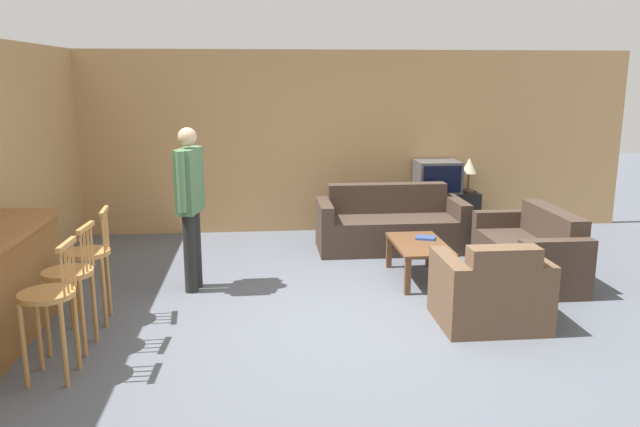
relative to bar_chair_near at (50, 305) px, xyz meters
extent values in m
plane|color=#565B66|center=(2.30, 0.88, -0.59)|extent=(24.00, 24.00, 0.00)
cube|color=tan|center=(2.30, 4.46, 0.71)|extent=(9.40, 0.08, 2.60)
cube|color=tan|center=(-0.99, 2.17, 0.71)|extent=(0.08, 8.58, 2.60)
cylinder|color=#B77F42|center=(-0.01, 0.00, 0.08)|extent=(0.42, 0.42, 0.04)
cylinder|color=#B77F42|center=(-0.15, 0.15, -0.26)|extent=(0.04, 0.04, 0.65)
cylinder|color=#B77F42|center=(-0.16, -0.14, -0.26)|extent=(0.04, 0.04, 0.65)
cylinder|color=#B77F42|center=(0.13, 0.14, -0.26)|extent=(0.04, 0.04, 0.65)
cylinder|color=#B77F42|center=(0.12, -0.15, -0.26)|extent=(0.04, 0.04, 0.65)
cylinder|color=#B77F42|center=(0.16, 0.12, 0.27)|extent=(0.02, 0.02, 0.34)
cylinder|color=#B77F42|center=(0.16, 0.04, 0.27)|extent=(0.02, 0.02, 0.34)
cylinder|color=#B77F42|center=(0.16, -0.05, 0.27)|extent=(0.02, 0.02, 0.34)
cylinder|color=#B77F42|center=(0.15, -0.13, 0.27)|extent=(0.02, 0.02, 0.34)
cube|color=#B77F42|center=(0.16, -0.01, 0.46)|extent=(0.05, 0.35, 0.04)
cylinder|color=#B77F42|center=(-0.01, 0.52, 0.08)|extent=(0.44, 0.44, 0.04)
cylinder|color=#B77F42|center=(-0.15, 0.67, -0.26)|extent=(0.04, 0.04, 0.65)
cylinder|color=#B77F42|center=(-0.17, 0.39, -0.26)|extent=(0.04, 0.04, 0.65)
cylinder|color=#B77F42|center=(0.14, 0.65, -0.26)|extent=(0.04, 0.04, 0.65)
cylinder|color=#B77F42|center=(0.12, 0.37, -0.26)|extent=(0.04, 0.04, 0.65)
cylinder|color=#B77F42|center=(0.17, 0.63, 0.27)|extent=(0.02, 0.02, 0.34)
cylinder|color=#B77F42|center=(0.16, 0.55, 0.27)|extent=(0.02, 0.02, 0.34)
cylinder|color=#B77F42|center=(0.16, 0.47, 0.27)|extent=(0.02, 0.02, 0.34)
cylinder|color=#B77F42|center=(0.15, 0.38, 0.27)|extent=(0.02, 0.02, 0.34)
cube|color=#B77F42|center=(0.16, 0.51, 0.46)|extent=(0.06, 0.35, 0.04)
cylinder|color=#B77F42|center=(-0.01, 1.11, 0.08)|extent=(0.45, 0.45, 0.04)
cylinder|color=#B77F42|center=(-0.17, 1.24, -0.26)|extent=(0.04, 0.04, 0.65)
cylinder|color=#B77F42|center=(-0.14, 0.96, -0.26)|extent=(0.04, 0.04, 0.65)
cylinder|color=#B77F42|center=(0.11, 1.27, -0.26)|extent=(0.04, 0.04, 0.65)
cylinder|color=#B77F42|center=(0.14, 0.98, -0.26)|extent=(0.04, 0.04, 0.65)
cylinder|color=#B77F42|center=(0.15, 1.25, 0.27)|extent=(0.02, 0.02, 0.34)
cylinder|color=#B77F42|center=(0.15, 1.17, 0.27)|extent=(0.02, 0.02, 0.34)
cylinder|color=#B77F42|center=(0.16, 1.09, 0.27)|extent=(0.02, 0.02, 0.34)
cylinder|color=#B77F42|center=(0.17, 1.01, 0.27)|extent=(0.02, 0.02, 0.34)
cube|color=#B77F42|center=(0.16, 1.13, 0.46)|extent=(0.07, 0.35, 0.04)
cube|color=#423328|center=(3.26, 3.28, -0.37)|extent=(1.59, 0.84, 0.44)
cube|color=#423328|center=(3.26, 3.59, 0.05)|extent=(1.59, 0.22, 0.39)
cube|color=#423328|center=(2.38, 3.28, -0.26)|extent=(0.16, 0.84, 0.65)
cube|color=#423328|center=(4.14, 3.28, -0.26)|extent=(0.16, 0.84, 0.65)
cube|color=brown|center=(3.65, 0.73, -0.37)|extent=(0.62, 0.79, 0.44)
cube|color=brown|center=(3.65, 0.45, 0.04)|extent=(0.62, 0.22, 0.37)
cube|color=brown|center=(4.03, 0.73, -0.27)|extent=(0.16, 0.79, 0.64)
cube|color=brown|center=(3.26, 0.73, -0.27)|extent=(0.16, 0.79, 0.64)
cube|color=#423328|center=(4.53, 1.94, -0.37)|extent=(0.77, 1.21, 0.44)
cube|color=#423328|center=(4.80, 1.94, 0.03)|extent=(0.22, 1.21, 0.36)
cube|color=#423328|center=(4.53, 2.63, -0.27)|extent=(0.77, 0.16, 0.64)
cube|color=#423328|center=(4.53, 1.26, -0.27)|extent=(0.77, 0.16, 0.64)
cube|color=brown|center=(3.32, 2.03, -0.18)|extent=(0.56, 1.03, 0.04)
cube|color=brown|center=(3.08, 1.56, -0.39)|extent=(0.06, 0.06, 0.39)
cube|color=brown|center=(3.56, 1.56, -0.39)|extent=(0.06, 0.06, 0.39)
cube|color=brown|center=(3.08, 2.51, -0.39)|extent=(0.06, 0.06, 0.39)
cube|color=brown|center=(3.56, 2.51, -0.39)|extent=(0.06, 0.06, 0.39)
cube|color=black|center=(4.11, 4.14, -0.29)|extent=(1.19, 0.47, 0.60)
cube|color=#4C4C4C|center=(4.11, 4.14, 0.23)|extent=(0.61, 0.50, 0.45)
cube|color=black|center=(4.11, 3.89, 0.23)|extent=(0.54, 0.01, 0.38)
cube|color=navy|center=(3.43, 2.20, -0.15)|extent=(0.26, 0.23, 0.03)
cylinder|color=brown|center=(4.57, 4.14, 0.02)|extent=(0.16, 0.16, 0.02)
cylinder|color=brown|center=(4.57, 4.14, 0.15)|extent=(0.03, 0.03, 0.24)
cone|color=beige|center=(4.57, 4.14, 0.39)|extent=(0.22, 0.22, 0.22)
cylinder|color=black|center=(0.85, 2.02, -0.17)|extent=(0.14, 0.14, 0.85)
cylinder|color=black|center=(0.82, 1.87, -0.17)|extent=(0.14, 0.14, 0.85)
cube|color=#4C754C|center=(0.84, 1.94, 0.59)|extent=(0.27, 0.47, 0.67)
cylinder|color=#4C754C|center=(0.89, 2.18, 0.62)|extent=(0.09, 0.09, 0.62)
cylinder|color=#4C754C|center=(0.78, 1.70, 0.62)|extent=(0.09, 0.09, 0.62)
sphere|color=tan|center=(0.84, 1.94, 1.04)|extent=(0.19, 0.19, 0.19)
camera|label=1|loc=(1.58, -4.52, 1.66)|focal=35.00mm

